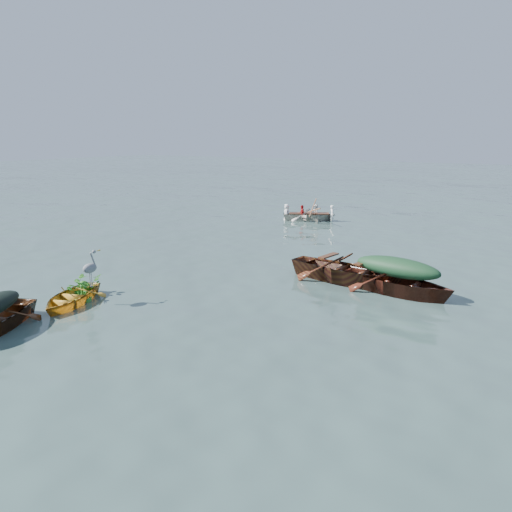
{
  "coord_description": "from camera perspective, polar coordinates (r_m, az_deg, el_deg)",
  "views": [
    {
      "loc": [
        7.26,
        -8.86,
        4.08
      ],
      "look_at": [
        -0.55,
        3.59,
        0.5
      ],
      "focal_mm": 35.0,
      "sensor_mm": 36.0,
      "label": 1
    }
  ],
  "objects": [
    {
      "name": "green_tarp_cover",
      "position": [
        13.49,
        15.85,
        -1.13
      ],
      "size": [
        2.42,
        1.09,
        0.52
      ],
      "primitive_type": "ellipsoid",
      "rotation": [
        0.0,
        0.0,
        1.41
      ],
      "color": "#153418",
      "rests_on": "green_tarp_boat"
    },
    {
      "name": "green_tarp_boat",
      "position": [
        13.69,
        15.64,
        -4.17
      ],
      "size": [
        4.4,
        1.99,
        0.98
      ],
      "primitive_type": "imported",
      "rotation": [
        0.0,
        0.0,
        1.41
      ],
      "color": "#542213",
      "rests_on": "ground"
    },
    {
      "name": "rowed_boat",
      "position": [
        24.54,
        6.08,
        4.04
      ],
      "size": [
        3.58,
        2.6,
        0.79
      ],
      "primitive_type": "imported",
      "rotation": [
        0.0,
        0.0,
        2.07
      ],
      "color": "beige",
      "rests_on": "ground"
    },
    {
      "name": "dinghy_weeds",
      "position": [
        13.46,
        -19.32,
        -1.87
      ],
      "size": [
        0.98,
        1.1,
        0.6
      ],
      "primitive_type": "imported",
      "rotation": [
        0.0,
        0.0,
        0.38
      ],
      "color": "#266219",
      "rests_on": "yellow_dinghy"
    },
    {
      "name": "rowers",
      "position": [
        24.43,
        6.12,
        5.83
      ],
      "size": [
        2.61,
        2.0,
        0.76
      ],
      "primitive_type": "imported",
      "rotation": [
        0.0,
        0.0,
        2.07
      ],
      "color": "white",
      "rests_on": "rowed_boat"
    },
    {
      "name": "heron",
      "position": [
        12.75,
        -18.42,
        -1.9
      ],
      "size": [
        0.41,
        0.48,
        0.92
      ],
      "primitive_type": null,
      "rotation": [
        0.0,
        0.0,
        0.38
      ],
      "color": "gray",
      "rests_on": "yellow_dinghy"
    },
    {
      "name": "yellow_dinghy",
      "position": [
        13.2,
        -20.36,
        -5.19
      ],
      "size": [
        2.08,
        2.93,
        0.7
      ],
      "primitive_type": "imported",
      "rotation": [
        0.0,
        0.0,
        0.38
      ],
      "color": "orange",
      "rests_on": "ground"
    },
    {
      "name": "thwart_benches",
      "position": [
        14.23,
        10.22,
        -0.76
      ],
      "size": [
        2.46,
        1.23,
        0.04
      ],
      "primitive_type": null,
      "rotation": [
        0.0,
        0.0,
        1.42
      ],
      "color": "#411F0F",
      "rests_on": "open_wooden_boat"
    },
    {
      "name": "ground",
      "position": [
        12.16,
        -6.85,
        -6.01
      ],
      "size": [
        140.0,
        140.0,
        0.0
      ],
      "primitive_type": "plane",
      "color": "#384F4B",
      "rests_on": "ground"
    },
    {
      "name": "oars",
      "position": [
        24.48,
        6.1,
        5.02
      ],
      "size": [
        1.77,
        2.57,
        0.06
      ],
      "primitive_type": null,
      "rotation": [
        0.0,
        0.0,
        2.07
      ],
      "color": "#925837",
      "rests_on": "rowed_boat"
    },
    {
      "name": "open_wooden_boat",
      "position": [
        14.38,
        10.12,
        -3.01
      ],
      "size": [
        4.89,
        2.17,
        1.12
      ],
      "primitive_type": "imported",
      "rotation": [
        0.0,
        0.0,
        1.42
      ],
      "color": "#593116",
      "rests_on": "ground"
    }
  ]
}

